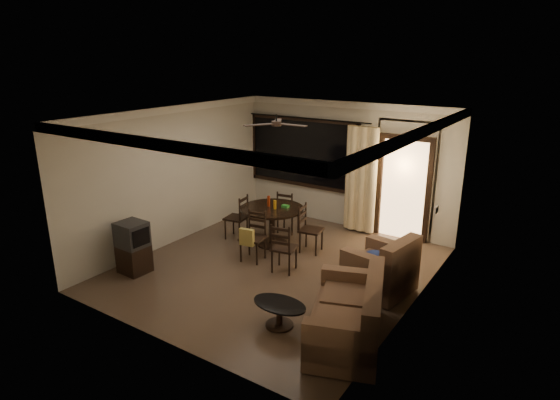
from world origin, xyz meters
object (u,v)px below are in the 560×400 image
Objects in this scene: dining_chair_east at (310,238)px; side_chair at (284,257)px; dining_chair_south at (253,245)px; dining_table at (272,216)px; armchair at (383,270)px; sofa at (351,318)px; tv_cabinet at (133,247)px; coffee_table at (279,311)px; dining_chair_north at (288,220)px; dining_chair_west at (237,225)px.

dining_chair_east is 1.02× the size of side_chair.
dining_chair_east is 1.00× the size of dining_chair_south.
dining_chair_east is at bearing 8.69° from dining_table.
dining_chair_east is 1.98m from armchair.
sofa is 1.57m from armchair.
dining_chair_east is 0.50× the size of sofa.
armchair is at bearing 25.22° from tv_cabinet.
coffee_table is at bearing -168.03° from dining_chair_east.
dining_chair_south and dining_chair_north have the same top height.
dining_chair_north reaches higher than tv_cabinet.
dining_table reaches higher than dining_chair_east.
sofa is at bearing -73.88° from armchair.
sofa is 2.05× the size of side_chair.
side_chair is (0.04, -1.03, -0.01)m from dining_chair_east.
dining_table is at bearing 121.88° from sofa.
dining_table is 0.86m from dining_chair_north.
dining_table is 1.34× the size of dining_chair_west.
dining_chair_north is at bearing 162.32° from armchair.
side_chair is (-0.93, 1.54, 0.03)m from coffee_table.
dining_chair_west is 4.20m from sofa.
dining_chair_north is at bearing 133.24° from dining_chair_west.
sofa is at bearing -148.61° from dining_chair_east.
armchair reaches higher than dining_chair_south.
side_chair is (0.74, -0.06, -0.03)m from dining_chair_south.
coffee_table is (-0.84, -1.78, -0.15)m from armchair.
dining_chair_south is 0.87× the size of armchair.
dining_chair_north is 1.95m from side_chair.
dining_table reaches higher than tv_cabinet.
coffee_table is (2.63, -2.32, -0.04)m from dining_chair_west.
dining_chair_south is (0.13, -0.85, -0.32)m from dining_table.
dining_chair_south is 1.14× the size of coffee_table.
tv_cabinet is 2.69m from side_chair.
armchair is 1.18× the size of side_chair.
dining_chair_west is 1.67m from dining_chair_east.
side_chair reaches higher than coffee_table.
dining_chair_south is at bearing -81.33° from dining_table.
armchair reaches higher than side_chair.
dining_chair_west and dining_chair_east have the same top height.
dining_chair_east and dining_chair_south have the same top height.
side_chair is (1.70, -0.78, -0.01)m from dining_chair_west.
dining_chair_south is 2.16m from tv_cabinet.
dining_chair_north is at bearing 46.76° from dining_chair_east.
sofa is at bearing 4.10° from tv_cabinet.
armchair is at bearing 76.52° from sofa.
side_chair is (0.99, -1.68, -0.01)m from dining_chair_north.
armchair is 1.98m from coffee_table.
dining_chair_west is at bearing 78.75° from tv_cabinet.
dining_table is at bearing -56.81° from side_chair.
side_chair is (0.87, -0.90, -0.35)m from dining_table.
dining_chair_north is at bearing 70.52° from tv_cabinet.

